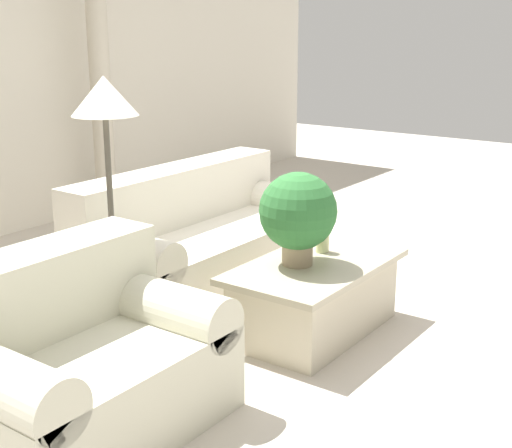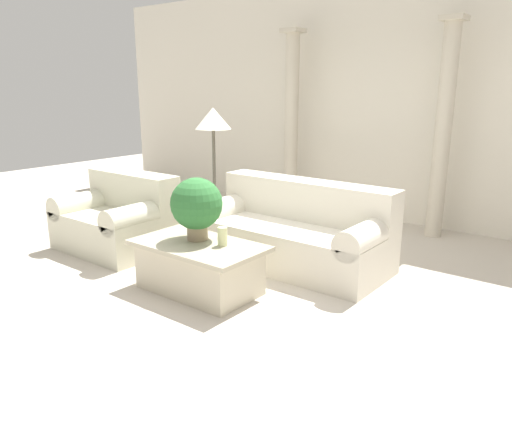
# 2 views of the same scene
# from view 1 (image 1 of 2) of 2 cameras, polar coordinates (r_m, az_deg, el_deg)

# --- Properties ---
(ground_plane) EXTENTS (16.00, 16.00, 0.00)m
(ground_plane) POSITION_cam_1_polar(r_m,az_deg,el_deg) (4.85, 1.02, -7.00)
(ground_plane) COLOR beige
(sofa_long) EXTENTS (2.01, 0.91, 0.85)m
(sofa_long) POSITION_cam_1_polar(r_m,az_deg,el_deg) (5.28, -4.46, -1.16)
(sofa_long) COLOR beige
(sofa_long) RESTS_ON ground_plane
(loveseat) EXTENTS (1.26, 0.91, 0.85)m
(loveseat) POSITION_cam_1_polar(r_m,az_deg,el_deg) (3.51, -14.12, -10.50)
(loveseat) COLOR beige
(loveseat) RESTS_ON ground_plane
(coffee_table) EXTENTS (1.20, 0.69, 0.46)m
(coffee_table) POSITION_cam_1_polar(r_m,az_deg,el_deg) (4.48, 4.72, -5.82)
(coffee_table) COLOR beige
(coffee_table) RESTS_ON ground_plane
(potted_plant) EXTENTS (0.47, 0.47, 0.57)m
(potted_plant) POSITION_cam_1_polar(r_m,az_deg,el_deg) (4.28, 3.38, 0.88)
(potted_plant) COLOR #937F60
(potted_plant) RESTS_ON coffee_table
(pillar_candle) EXTENTS (0.08, 0.08, 0.17)m
(pillar_candle) POSITION_cam_1_polar(r_m,az_deg,el_deg) (4.59, 5.34, -1.22)
(pillar_candle) COLOR beige
(pillar_candle) RESTS_ON coffee_table
(floor_lamp) EXTENTS (0.39, 0.39, 1.59)m
(floor_lamp) POSITION_cam_1_polar(r_m,az_deg,el_deg) (4.27, -11.97, 8.62)
(floor_lamp) COLOR #4C473D
(floor_lamp) RESTS_ON ground_plane
(column_right) EXTENTS (0.28, 0.28, 2.57)m
(column_right) POSITION_cam_1_polar(r_m,az_deg,el_deg) (6.99, -12.34, 10.81)
(column_right) COLOR beige
(column_right) RESTS_ON ground_plane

